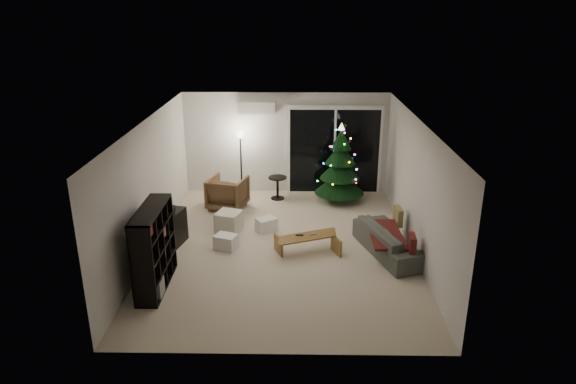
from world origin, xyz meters
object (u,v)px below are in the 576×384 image
(armchair, at_px, (228,193))
(christmas_tree, at_px, (340,163))
(bookshelf, at_px, (143,248))
(media_cabinet, at_px, (166,233))
(sofa, at_px, (390,240))
(coffee_table, at_px, (307,244))

(armchair, xyz_separation_m, christmas_tree, (2.62, 0.51, 0.58))
(bookshelf, distance_m, media_cabinet, 1.44)
(armchair, xyz_separation_m, sofa, (3.37, -2.26, -0.10))
(media_cabinet, bearing_deg, sofa, 11.37)
(christmas_tree, bearing_deg, media_cabinet, -143.28)
(bookshelf, distance_m, christmas_tree, 5.38)
(media_cabinet, distance_m, sofa, 4.30)
(media_cabinet, xyz_separation_m, sofa, (4.30, -0.12, -0.07))
(coffee_table, bearing_deg, media_cabinet, 155.15)
(armchair, bearing_deg, bookshelf, 90.67)
(bookshelf, height_order, armchair, bookshelf)
(coffee_table, xyz_separation_m, christmas_tree, (0.82, 2.79, 0.77))
(bookshelf, height_order, coffee_table, bookshelf)
(sofa, bearing_deg, coffee_table, 72.90)
(sofa, xyz_separation_m, christmas_tree, (-0.75, 2.76, 0.68))
(christmas_tree, bearing_deg, coffee_table, -106.38)
(media_cabinet, xyz_separation_m, coffee_table, (2.73, -0.14, -0.16))
(bookshelf, relative_size, sofa, 0.75)
(sofa, relative_size, coffee_table, 1.62)
(media_cabinet, xyz_separation_m, christmas_tree, (3.55, 2.65, 0.61))
(sofa, height_order, christmas_tree, christmas_tree)
(bookshelf, xyz_separation_m, coffee_table, (2.73, 1.25, -0.52))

